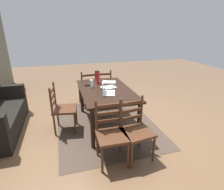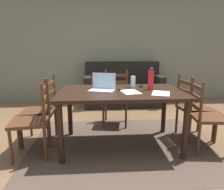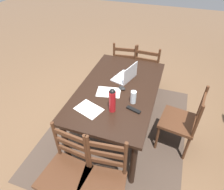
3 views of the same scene
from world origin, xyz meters
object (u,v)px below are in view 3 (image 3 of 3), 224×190
(chair_far_head, at_px, (182,121))
(laptop, at_px, (127,76))
(water_bottle, at_px, (112,100))
(chair_left_near, at_px, (126,65))
(computer_mouse, at_px, (122,88))
(chair_left_far, at_px, (147,69))
(tv_remote, at_px, (134,110))
(dining_table, at_px, (118,94))
(drinking_glass, at_px, (133,97))
(chair_right_far, at_px, (102,184))
(chair_right_near, at_px, (66,172))

(chair_far_head, relative_size, laptop, 2.55)
(laptop, distance_m, water_bottle, 0.66)
(chair_left_near, bearing_deg, computer_mouse, 12.47)
(laptop, bearing_deg, water_bottle, 1.46)
(chair_left_far, distance_m, tv_remote, 1.48)
(dining_table, height_order, chair_left_near, chair_left_near)
(computer_mouse, bearing_deg, dining_table, -71.13)
(chair_left_far, bearing_deg, computer_mouse, -7.39)
(laptop, xyz_separation_m, tv_remote, (0.57, 0.24, -0.05))
(chair_far_head, height_order, drinking_glass, chair_far_head)
(chair_far_head, height_order, chair_right_far, same)
(chair_right_far, relative_size, water_bottle, 3.17)
(chair_right_near, distance_m, laptop, 1.42)
(chair_right_near, height_order, computer_mouse, chair_right_near)
(water_bottle, relative_size, tv_remote, 1.76)
(drinking_glass, bearing_deg, chair_left_near, -161.40)
(dining_table, bearing_deg, chair_left_near, -170.17)
(computer_mouse, relative_size, tv_remote, 0.59)
(dining_table, distance_m, chair_right_near, 1.15)
(laptop, bearing_deg, chair_left_near, -164.73)
(chair_right_near, bearing_deg, chair_left_far, 170.02)
(chair_right_near, distance_m, drinking_glass, 1.08)
(dining_table, height_order, chair_far_head, chair_far_head)
(chair_left_far, relative_size, tv_remote, 5.59)
(chair_left_near, relative_size, computer_mouse, 9.50)
(computer_mouse, height_order, tv_remote, computer_mouse)
(chair_left_far, bearing_deg, chair_right_near, -9.98)
(dining_table, xyz_separation_m, chair_left_far, (-1.11, 0.20, -0.23))
(chair_right_near, height_order, chair_left_near, same)
(chair_right_near, height_order, laptop, laptop)
(chair_far_head, relative_size, chair_right_near, 1.00)
(chair_left_near, distance_m, laptop, 0.98)
(chair_right_far, bearing_deg, chair_left_far, 179.91)
(chair_left_far, height_order, computer_mouse, chair_left_far)
(computer_mouse, distance_m, tv_remote, 0.41)
(chair_left_near, distance_m, water_bottle, 1.61)
(chair_right_far, bearing_deg, tv_remote, 172.90)
(chair_right_far, xyz_separation_m, tv_remote, (-0.77, 0.10, 0.33))
(chair_right_near, bearing_deg, drinking_glass, 153.85)
(chair_left_near, bearing_deg, chair_far_head, 43.50)
(water_bottle, distance_m, tv_remote, 0.28)
(laptop, bearing_deg, computer_mouse, 1.79)
(chair_right_far, xyz_separation_m, water_bottle, (-0.69, -0.13, 0.47))
(chair_right_far, bearing_deg, computer_mouse, -172.80)
(dining_table, height_order, drinking_glass, drinking_glass)
(tv_remote, bearing_deg, chair_right_far, -169.56)
(chair_right_near, relative_size, water_bottle, 3.17)
(dining_table, bearing_deg, laptop, 169.14)
(chair_right_near, distance_m, computer_mouse, 1.18)
(chair_left_near, distance_m, tv_remote, 1.56)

